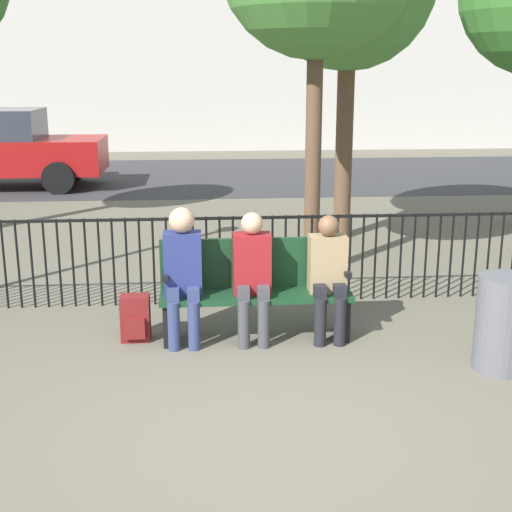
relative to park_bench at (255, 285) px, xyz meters
The scene contains 9 objects.
ground_plane 1.88m from the park_bench, 90.00° to the right, with size 80.00×80.00×0.00m, color #605B4C.
park_bench is the anchor object (origin of this frame).
seated_person_0 0.71m from the park_bench, 169.27° to the right, with size 0.34×0.39×1.26m.
seated_person_1 0.22m from the park_bench, 106.20° to the right, with size 0.34×0.39×1.21m.
seated_person_2 0.69m from the park_bench, 11.26° to the right, with size 0.34×0.39×1.17m.
backpack 1.15m from the park_bench, behind, with size 0.27×0.23×0.43m.
fence_railing 1.00m from the park_bench, 90.94° to the left, with size 9.01×0.03×0.95m.
street_surface 10.20m from the park_bench, 90.00° to the left, with size 24.00×6.00×0.01m.
trash_bin 2.21m from the park_bench, 24.87° to the right, with size 0.48×0.48×0.81m.
Camera 1 is at (-0.49, -4.51, 2.47)m, focal length 50.00 mm.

